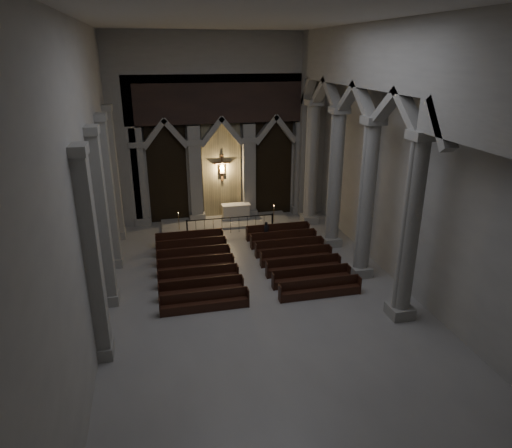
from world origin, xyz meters
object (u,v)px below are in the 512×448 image
Objects in this scene: candle_stand_left at (179,226)px; candle_stand_right at (274,219)px; altar at (236,211)px; pews at (247,263)px; altar_rail at (230,222)px; worshipper at (266,230)px.

candle_stand_left is 0.97× the size of candle_stand_right.
altar reaches higher than pews.
altar reaches higher than altar_rail.
candle_stand_left reaches higher than altar_rail.
worshipper is at bearing 62.15° from pews.
candle_stand_left is at bearing 179.32° from candle_stand_right.
altar is 0.34× the size of altar_rail.
candle_stand_right is (6.22, -0.07, 0.01)m from candle_stand_left.
altar is 1.43× the size of candle_stand_right.
worshipper is at bearing -24.04° from candle_stand_left.
altar_rail is 2.42m from worshipper.
altar is at bearing 71.50° from altar_rail.
candle_stand_left is at bearing 145.32° from worshipper.
pews is 4.29m from worshipper.
candle_stand_right reaches higher than worshipper.
altar_rail is 3.21m from candle_stand_right.
altar_rail is at bearing -163.91° from candle_stand_right.
candle_stand_right is 1.25× the size of worshipper.
candle_stand_left is 6.86m from pews.
worshipper is (1.22, -3.67, -0.10)m from altar.
candle_stand_right reaches higher than candle_stand_left.
candle_stand_right is 0.14× the size of pews.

